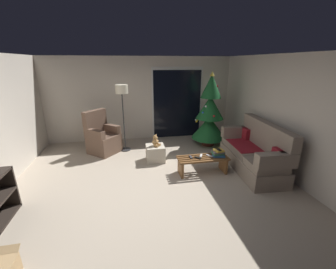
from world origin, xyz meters
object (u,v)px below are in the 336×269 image
(armchair, at_px, (102,138))
(teddy_bear_honey, at_px, (156,141))
(coffee_table, at_px, (203,162))
(remote_black, at_px, (198,158))
(ottoman, at_px, (155,153))
(couch, at_px, (254,153))
(remote_white, at_px, (201,156))
(floor_lamp, at_px, (122,96))
(remote_graphite, at_px, (191,157))
(remote_silver, at_px, (209,156))
(cell_phone, at_px, (219,150))
(book_stack, at_px, (218,153))
(christmas_tree, at_px, (210,114))

(armchair, xyz_separation_m, teddy_bear_honey, (1.33, -0.82, 0.11))
(coffee_table, height_order, armchair, armchair)
(remote_black, relative_size, ottoman, 0.35)
(couch, distance_m, armchair, 3.83)
(remote_white, height_order, floor_lamp, floor_lamp)
(remote_graphite, bearing_deg, ottoman, 131.62)
(remote_graphite, relative_size, remote_white, 1.00)
(coffee_table, xyz_separation_m, ottoman, (-0.93, 0.82, -0.06))
(remote_black, distance_m, remote_silver, 0.29)
(remote_graphite, distance_m, armchair, 2.55)
(remote_black, distance_m, cell_phone, 0.50)
(remote_black, xyz_separation_m, book_stack, (0.48, 0.03, 0.06))
(couch, distance_m, coffee_table, 1.21)
(couch, height_order, coffee_table, couch)
(remote_silver, relative_size, book_stack, 0.55)
(cell_phone, xyz_separation_m, christmas_tree, (0.40, 1.62, 0.39))
(remote_silver, height_order, ottoman, remote_silver)
(armchair, bearing_deg, remote_silver, -33.85)
(floor_lamp, bearing_deg, armchair, -177.76)
(couch, distance_m, floor_lamp, 3.50)
(remote_white, xyz_separation_m, christmas_tree, (0.76, 1.54, 0.54))
(remote_graphite, xyz_separation_m, remote_silver, (0.42, -0.01, 0.00))
(couch, bearing_deg, coffee_table, 178.44)
(remote_black, xyz_separation_m, floor_lamp, (-1.53, 1.69, 1.12))
(couch, relative_size, christmas_tree, 0.95)
(remote_white, distance_m, ottoman, 1.20)
(book_stack, height_order, ottoman, book_stack)
(coffee_table, relative_size, remote_graphite, 7.05)
(remote_graphite, height_order, remote_silver, same)
(remote_black, relative_size, teddy_bear_honey, 0.55)
(remote_black, distance_m, christmas_tree, 1.93)
(christmas_tree, xyz_separation_m, ottoman, (-1.67, -0.78, -0.73))
(teddy_bear_honey, bearing_deg, couch, -21.85)
(couch, distance_m, remote_graphite, 1.46)
(coffee_table, bearing_deg, ottoman, 138.33)
(remote_black, xyz_separation_m, armchair, (-2.12, 1.67, 0.01))
(coffee_table, height_order, book_stack, book_stack)
(book_stack, bearing_deg, remote_black, -176.88)
(remote_silver, distance_m, remote_white, 0.18)
(floor_lamp, height_order, teddy_bear_honey, floor_lamp)
(christmas_tree, bearing_deg, floor_lamp, 178.67)
(armchair, bearing_deg, teddy_bear_honey, -31.80)
(remote_graphite, distance_m, cell_phone, 0.63)
(remote_white, bearing_deg, couch, 22.04)
(remote_graphite, relative_size, ottoman, 0.35)
(armchair, xyz_separation_m, ottoman, (1.32, -0.82, -0.21))
(book_stack, bearing_deg, floor_lamp, 140.29)
(coffee_table, bearing_deg, armchair, 143.85)
(armchair, distance_m, teddy_bear_honey, 1.57)
(coffee_table, xyz_separation_m, christmas_tree, (0.75, 1.61, 0.67))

